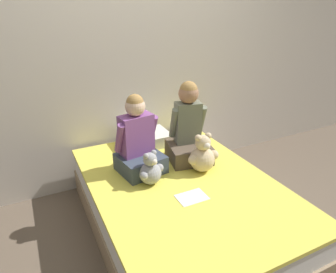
% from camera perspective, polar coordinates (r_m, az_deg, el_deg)
% --- Properties ---
extents(ground_plane, '(14.00, 14.00, 0.00)m').
position_cam_1_polar(ground_plane, '(2.57, 2.51, -17.01)').
color(ground_plane, brown).
extents(wall_behind_bed, '(8.00, 0.06, 2.50)m').
position_cam_1_polar(wall_behind_bed, '(2.88, -6.95, 15.22)').
color(wall_behind_bed, beige).
rests_on(wall_behind_bed, ground_plane).
extents(bed, '(1.32, 1.85, 0.45)m').
position_cam_1_polar(bed, '(2.43, 2.61, -13.08)').
color(bed, '#997F60').
rests_on(bed, ground_plane).
extents(child_on_left, '(0.38, 0.37, 0.63)m').
position_cam_1_polar(child_on_left, '(2.35, -5.72, -1.10)').
color(child_on_left, '#384251').
rests_on(child_on_left, bed).
extents(child_on_right, '(0.40, 0.40, 0.68)m').
position_cam_1_polar(child_on_right, '(2.52, 3.91, 1.19)').
color(child_on_right, brown).
rests_on(child_on_right, bed).
extents(teddy_bear_held_by_left_child, '(0.21, 0.17, 0.26)m').
position_cam_1_polar(teddy_bear_held_by_left_child, '(2.23, -3.35, -6.42)').
color(teddy_bear_held_by_left_child, '#939399').
rests_on(teddy_bear_held_by_left_child, bed).
extents(teddy_bear_held_by_right_child, '(0.27, 0.20, 0.32)m').
position_cam_1_polar(teddy_bear_held_by_right_child, '(2.39, 6.58, -3.61)').
color(teddy_bear_held_by_right_child, '#D1B78E').
rests_on(teddy_bear_held_by_right_child, bed).
extents(pillow_at_headboard, '(0.46, 0.33, 0.11)m').
position_cam_1_polar(pillow_at_headboard, '(2.86, -4.38, -0.49)').
color(pillow_at_headboard, silver).
rests_on(pillow_at_headboard, bed).
extents(sign_card, '(0.21, 0.15, 0.00)m').
position_cam_1_polar(sign_card, '(2.14, 4.56, -11.45)').
color(sign_card, white).
rests_on(sign_card, bed).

